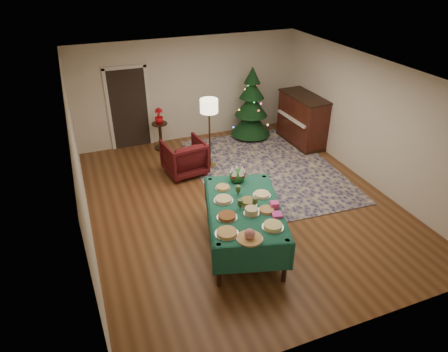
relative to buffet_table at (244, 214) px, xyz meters
name	(u,v)px	position (x,y,z in m)	size (l,w,h in m)	color
room_shell	(242,142)	(0.50, 1.31, 0.69)	(7.00, 7.00, 7.00)	#593319
doorway	(129,107)	(-1.10, 4.79, 0.44)	(1.08, 0.04, 2.16)	black
rug	(266,169)	(1.61, 2.34, -0.65)	(3.20, 4.20, 0.02)	#131347
buffet_table	(244,214)	(0.00, 0.00, 0.00)	(1.77, 2.37, 0.82)	black
platter_0	(227,233)	(-0.55, -0.60, 0.19)	(0.37, 0.37, 0.05)	silver
platter_1	(250,235)	(-0.28, -0.83, 0.23)	(0.40, 0.40, 0.18)	silver
platter_2	(273,226)	(0.17, -0.71, 0.20)	(0.34, 0.34, 0.07)	silver
platter_3	(227,216)	(-0.40, -0.20, 0.19)	(0.34, 0.34, 0.06)	silver
platter_4	(251,211)	(0.02, -0.25, 0.22)	(0.26, 0.26, 0.11)	silver
platter_5	(267,210)	(0.28, -0.27, 0.18)	(0.29, 0.29, 0.05)	silver
platter_6	(223,200)	(-0.27, 0.28, 0.19)	(0.34, 0.34, 0.06)	silver
platter_7	(248,202)	(0.09, 0.04, 0.20)	(0.31, 0.31, 0.08)	silver
platter_8	(262,194)	(0.42, 0.19, 0.18)	(0.32, 0.32, 0.05)	silver
platter_9	(223,187)	(-0.13, 0.66, 0.18)	(0.28, 0.28, 0.05)	silver
goblet_0	(238,190)	(0.03, 0.35, 0.27)	(0.09, 0.09, 0.19)	#2D471E
goblet_1	(255,202)	(0.15, -0.11, 0.27)	(0.09, 0.09, 0.19)	#2D471E
goblet_2	(240,204)	(-0.11, -0.07, 0.27)	(0.09, 0.09, 0.19)	#2D471E
napkin_stack	(277,215)	(0.38, -0.45, 0.19)	(0.16, 0.16, 0.04)	#DD3DA5
gift_box	(274,205)	(0.45, -0.23, 0.22)	(0.13, 0.13, 0.11)	#F0429B
centerpiece	(237,175)	(0.21, 0.80, 0.31)	(0.30, 0.30, 0.34)	#1E4C1E
armchair	(184,156)	(-0.23, 2.88, -0.21)	(0.88, 0.82, 0.90)	#460F11
floor_lamp	(209,110)	(0.43, 2.99, 0.77)	(0.41, 0.41, 1.68)	#A57F3F
side_table	(161,136)	(-0.44, 4.36, -0.31)	(0.40, 0.40, 0.71)	black
potted_plant	(159,119)	(-0.44, 4.36, 0.16)	(0.22, 0.39, 0.22)	red
christmas_tree	(251,106)	(2.06, 4.21, 0.22)	(1.37, 1.37, 1.96)	black
piano	(302,120)	(3.16, 3.36, -0.02)	(0.77, 1.55, 1.32)	black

